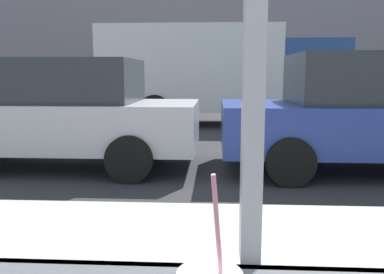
{
  "coord_description": "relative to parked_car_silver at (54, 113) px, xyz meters",
  "views": [
    {
      "loc": [
        -0.09,
        -0.9,
        1.43
      ],
      "look_at": [
        -0.26,
        2.01,
        0.98
      ],
      "focal_mm": 37.8,
      "sensor_mm": 36.0,
      "label": 1
    }
  ],
  "objects": [
    {
      "name": "ground_plane",
      "position": [
        2.57,
        2.85,
        -0.85
      ],
      "size": [
        60.0,
        60.0,
        0.0
      ],
      "primitive_type": "plane",
      "color": "#2D2D30"
    },
    {
      "name": "building_facade_far",
      "position": [
        2.57,
        13.76,
        1.92
      ],
      "size": [
        28.0,
        1.2,
        5.54
      ],
      "primitive_type": "cube",
      "color": "gray",
      "rests_on": "ground"
    },
    {
      "name": "parked_car_silver",
      "position": [
        0.0,
        0.0,
        0.0
      ],
      "size": [
        4.48,
        1.93,
        1.66
      ],
      "color": "#BCBCC1",
      "rests_on": "ground"
    },
    {
      "name": "parked_car_blue",
      "position": [
        4.83,
        0.0,
        0.03
      ],
      "size": [
        4.54,
        2.06,
        1.73
      ],
      "color": "#283D93",
      "rests_on": "ground"
    },
    {
      "name": "box_truck",
      "position": [
        2.53,
        5.59,
        0.68
      ],
      "size": [
        6.68,
        2.44,
        2.74
      ],
      "color": "silver",
      "rests_on": "ground"
    }
  ]
}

